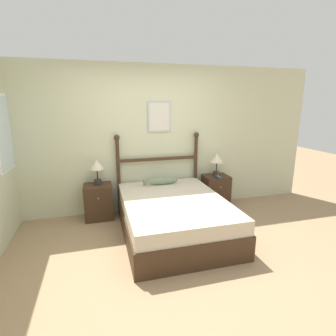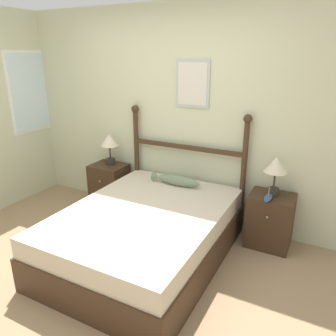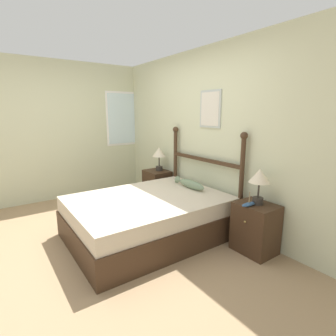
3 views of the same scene
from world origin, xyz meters
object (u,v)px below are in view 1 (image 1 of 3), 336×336
Objects in this scene: bed at (174,216)px; nightstand_left at (99,202)px; model_boat at (218,176)px; table_lamp_right at (217,160)px; nightstand_right at (216,191)px; fish_pillow at (161,181)px; table_lamp_left at (97,166)px.

nightstand_left reaches higher than bed.
bed is 1.31m from model_boat.
nightstand_left is 2.22m from table_lamp_right.
nightstand_left is at bearing -179.80° from table_lamp_right.
nightstand_right is at bearing 79.26° from model_boat.
fish_pillow is at bearing -174.53° from nightstand_right.
table_lamp_right is at bearing 96.42° from nightstand_right.
nightstand_left is 1.10m from fish_pillow.
model_boat is (2.12, -0.12, 0.32)m from nightstand_left.
table_lamp_right reaches higher than fish_pillow.
table_lamp_right is at bearing 5.87° from fish_pillow.
nightstand_left and nightstand_right have the same top height.
table_lamp_left reaches higher than fish_pillow.
table_lamp_right reaches higher than model_boat.
nightstand_left is 1.42× the size of table_lamp_left.
table_lamp_right reaches higher than bed.
nightstand_right is 2.57× the size of model_boat.
nightstand_left is at bearing 180.00° from nightstand_right.
fish_pillow is at bearing -5.63° from nightstand_left.
nightstand_left is 2.14m from model_boat.
bed is 4.77× the size of table_lamp_left.
nightstand_left is 0.60m from table_lamp_left.
nightstand_right is (1.07, 0.82, 0.03)m from bed.
table_lamp_right is at bearing 0.20° from nightstand_left.
table_lamp_left is 0.70× the size of fish_pillow.
bed is at bearing -88.79° from fish_pillow.
nightstand_left is at bearing -102.09° from table_lamp_left.
model_boat is at bearing -99.74° from table_lamp_right.
nightstand_right is (2.14, 0.00, 0.00)m from nightstand_left.
nightstand_right is at bearing 0.00° from nightstand_left.
model_boat is (1.05, 0.70, 0.34)m from bed.
bed is 8.66× the size of model_boat.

